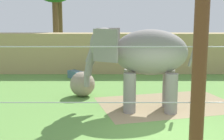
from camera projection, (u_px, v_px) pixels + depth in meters
name	position (u px, v px, depth m)	size (l,w,h in m)	color
ground_plane	(160.00, 132.00, 9.02)	(120.00, 120.00, 0.00)	#609342
dirt_patch	(166.00, 104.00, 12.02)	(5.30, 3.54, 0.01)	#937F5B
embankment_wall	(134.00, 53.00, 19.31)	(36.00, 1.80, 2.50)	tan
elephant	(140.00, 56.00, 11.00)	(4.14, 1.76, 3.06)	gray
enrichment_ball	(81.00, 84.00, 13.18)	(1.10, 1.10, 1.10)	gray
cable_fence	(192.00, 90.00, 5.65)	(11.10, 0.27, 4.07)	brown
feed_trough	(76.00, 75.00, 17.09)	(1.28, 1.40, 0.44)	slate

